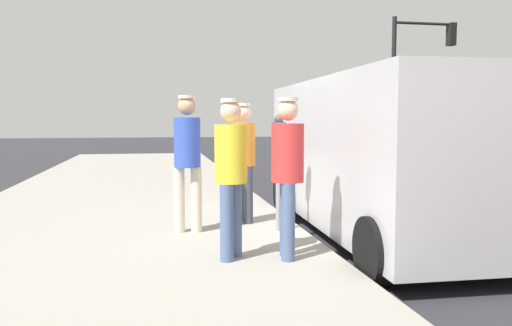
% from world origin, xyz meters
% --- Properties ---
extents(ground_plane, '(80.00, 80.00, 0.00)m').
position_xyz_m(ground_plane, '(0.00, 0.00, 0.00)').
color(ground_plane, '#2D2D33').
extents(sidewalk_slab, '(5.00, 32.00, 0.15)m').
position_xyz_m(sidewalk_slab, '(3.50, 0.00, 0.07)').
color(sidewalk_slab, '#9E998E').
rests_on(sidewalk_slab, ground).
extents(parking_meter_near, '(0.14, 0.18, 1.52)m').
position_xyz_m(parking_meter_near, '(1.35, -0.03, 1.18)').
color(parking_meter_near, gray).
rests_on(parking_meter_near, sidewalk_slab).
extents(pedestrian_in_blue, '(0.36, 0.34, 1.77)m').
position_xyz_m(pedestrian_in_blue, '(2.52, -0.17, 1.17)').
color(pedestrian_in_blue, beige).
rests_on(pedestrian_in_blue, sidewalk_slab).
extents(pedestrian_in_red, '(0.34, 0.36, 1.69)m').
position_xyz_m(pedestrian_in_red, '(1.57, 1.32, 1.12)').
color(pedestrian_in_red, '#4C608C').
rests_on(pedestrian_in_red, sidewalk_slab).
extents(pedestrian_in_orange, '(0.34, 0.34, 1.69)m').
position_xyz_m(pedestrian_in_orange, '(1.71, -0.68, 1.12)').
color(pedestrian_in_orange, '#383D47').
rests_on(pedestrian_in_orange, sidewalk_slab).
extents(pedestrian_in_yellow, '(0.34, 0.34, 1.68)m').
position_xyz_m(pedestrian_in_yellow, '(2.16, 1.23, 1.11)').
color(pedestrian_in_yellow, '#4C608C').
rests_on(pedestrian_in_yellow, sidewalk_slab).
extents(parked_van, '(2.23, 5.25, 2.15)m').
position_xyz_m(parked_van, '(-0.15, -0.10, 1.15)').
color(parked_van, '#BCBCC1').
rests_on(parked_van, ground).
extents(traffic_light_corner, '(2.48, 0.42, 5.20)m').
position_xyz_m(traffic_light_corner, '(-6.25, -10.85, 3.52)').
color(traffic_light_corner, black).
rests_on(traffic_light_corner, ground).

